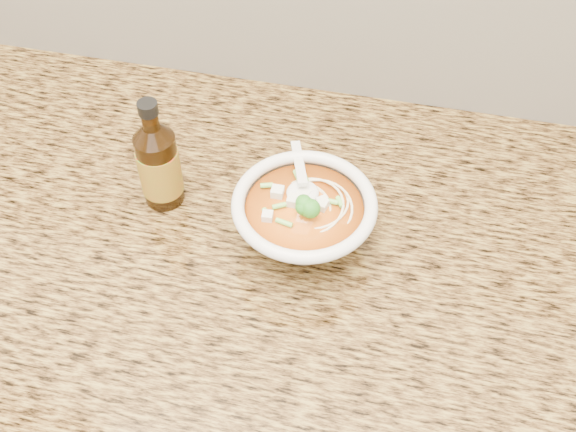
# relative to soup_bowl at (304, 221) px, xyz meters

# --- Properties ---
(cabinet) EXTENTS (4.00, 0.65, 0.86)m
(cabinet) POSITION_rel_soup_bowl_xyz_m (-0.11, -0.01, -0.51)
(cabinet) COLOR #371F10
(cabinet) RESTS_ON ground
(counter_slab) EXTENTS (4.00, 0.68, 0.04)m
(counter_slab) POSITION_rel_soup_bowl_xyz_m (-0.11, -0.01, -0.06)
(counter_slab) COLOR olive
(counter_slab) RESTS_ON cabinet
(soup_bowl) EXTENTS (0.18, 0.20, 0.10)m
(soup_bowl) POSITION_rel_soup_bowl_xyz_m (0.00, 0.00, 0.00)
(soup_bowl) COLOR silver
(soup_bowl) RESTS_ON counter_slab
(hot_sauce_bottle) EXTENTS (0.07, 0.07, 0.16)m
(hot_sauce_bottle) POSITION_rel_soup_bowl_xyz_m (-0.20, 0.03, 0.02)
(hot_sauce_bottle) COLOR #321B06
(hot_sauce_bottle) RESTS_ON counter_slab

